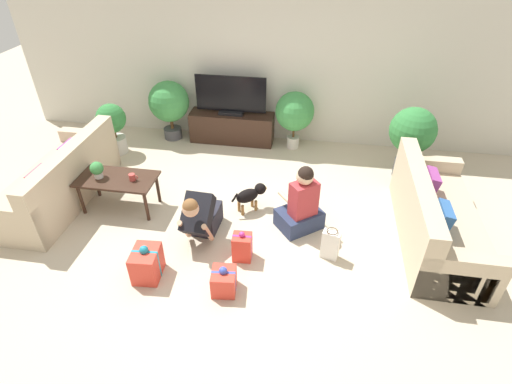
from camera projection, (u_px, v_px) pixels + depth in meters
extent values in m
plane|color=beige|center=(231.00, 232.00, 5.00)|extent=(16.00, 16.00, 0.00)
cube|color=beige|center=(263.00, 63.00, 6.36)|extent=(8.40, 0.06, 2.60)
cube|color=#C6B293|center=(58.00, 187.00, 5.46)|extent=(0.83, 2.05, 0.40)
cube|color=#C6B293|center=(71.00, 163.00, 5.18)|extent=(0.20, 2.05, 0.42)
cube|color=#C6B293|center=(90.00, 148.00, 6.16)|extent=(0.83, 0.16, 0.58)
cube|color=#C6B293|center=(10.00, 226.00, 4.64)|extent=(0.83, 0.16, 0.58)
cube|color=#9E4293|center=(72.00, 153.00, 5.52)|extent=(0.18, 0.34, 0.32)
cube|color=#E5566B|center=(42.00, 180.00, 4.96)|extent=(0.18, 0.34, 0.32)
cube|color=#C6B293|center=(437.00, 225.00, 4.80)|extent=(0.83, 2.05, 0.40)
cube|color=#C6B293|center=(418.00, 194.00, 4.61)|extent=(0.20, 2.05, 0.42)
cube|color=#C6B293|center=(459.00, 278.00, 3.99)|extent=(0.83, 0.16, 0.58)
cube|color=#C6B293|center=(425.00, 176.00, 5.51)|extent=(0.83, 0.16, 0.58)
cube|color=#3366AD|center=(441.00, 219.00, 4.33)|extent=(0.18, 0.34, 0.32)
cube|color=#9E4293|center=(429.00, 183.00, 4.89)|extent=(0.18, 0.34, 0.32)
cube|color=#382319|center=(117.00, 179.00, 5.15)|extent=(1.01, 0.53, 0.03)
cylinder|color=#382319|center=(81.00, 199.00, 5.18)|extent=(0.04, 0.04, 0.44)
cylinder|color=#382319|center=(146.00, 206.00, 5.06)|extent=(0.04, 0.04, 0.44)
cylinder|color=#382319|center=(96.00, 182.00, 5.51)|extent=(0.04, 0.04, 0.44)
cylinder|color=#382319|center=(158.00, 188.00, 5.39)|extent=(0.04, 0.04, 0.44)
cube|color=#382319|center=(232.00, 128.00, 6.82)|extent=(1.41, 0.39, 0.51)
cube|color=black|center=(231.00, 112.00, 6.66)|extent=(0.41, 0.20, 0.05)
cube|color=black|center=(231.00, 94.00, 6.47)|extent=(1.17, 0.03, 0.59)
cylinder|color=#4C4C51|center=(404.00, 168.00, 5.97)|extent=(0.30, 0.30, 0.29)
cylinder|color=brown|center=(407.00, 153.00, 5.83)|extent=(0.05, 0.05, 0.20)
sphere|color=#337F3D|center=(413.00, 130.00, 5.61)|extent=(0.65, 0.65, 0.65)
cylinder|color=#4C4C51|center=(173.00, 133.00, 7.01)|extent=(0.31, 0.31, 0.18)
cylinder|color=brown|center=(172.00, 123.00, 6.90)|extent=(0.05, 0.05, 0.20)
sphere|color=#3D8E47|center=(169.00, 101.00, 6.68)|extent=(0.68, 0.68, 0.68)
cylinder|color=beige|center=(293.00, 142.00, 6.73)|extent=(0.21, 0.21, 0.19)
cylinder|color=brown|center=(293.00, 132.00, 6.62)|extent=(0.04, 0.04, 0.19)
sphere|color=#3D8E47|center=(295.00, 111.00, 6.41)|extent=(0.63, 0.63, 0.63)
cylinder|color=beige|center=(117.00, 145.00, 6.57)|extent=(0.33, 0.33, 0.27)
cylinder|color=brown|center=(114.00, 133.00, 6.46)|extent=(0.06, 0.06, 0.14)
sphere|color=#337F3D|center=(111.00, 118.00, 6.30)|extent=(0.46, 0.46, 0.46)
cube|color=#23232D|center=(207.00, 218.00, 5.00)|extent=(0.31, 0.45, 0.28)
cube|color=black|center=(198.00, 214.00, 4.60)|extent=(0.35, 0.51, 0.46)
sphere|color=tan|center=(191.00, 209.00, 4.34)|extent=(0.19, 0.19, 0.19)
sphere|color=brown|center=(190.00, 206.00, 4.32)|extent=(0.17, 0.17, 0.17)
cylinder|color=tan|center=(184.00, 229.00, 4.65)|extent=(0.07, 0.27, 0.40)
cylinder|color=tan|center=(208.00, 233.00, 4.60)|extent=(0.07, 0.27, 0.40)
cube|color=#283351|center=(299.00, 219.00, 5.02)|extent=(0.66, 0.64, 0.24)
cube|color=#AD3338|center=(304.00, 199.00, 4.78)|extent=(0.38, 0.36, 0.45)
sphere|color=beige|center=(305.00, 176.00, 4.60)|extent=(0.20, 0.20, 0.20)
sphere|color=black|center=(306.00, 174.00, 4.57)|extent=(0.19, 0.19, 0.19)
cylinder|color=beige|center=(302.00, 192.00, 5.01)|extent=(0.20, 0.24, 0.06)
cylinder|color=beige|center=(285.00, 198.00, 4.91)|extent=(0.20, 0.24, 0.06)
ellipsoid|color=black|center=(247.00, 196.00, 5.22)|extent=(0.35, 0.32, 0.18)
sphere|color=black|center=(260.00, 189.00, 5.27)|extent=(0.15, 0.15, 0.15)
sphere|color=olive|center=(264.00, 188.00, 5.30)|extent=(0.07, 0.07, 0.07)
cylinder|color=black|center=(235.00, 198.00, 5.12)|extent=(0.10, 0.09, 0.11)
cylinder|color=olive|center=(256.00, 206.00, 5.32)|extent=(0.04, 0.04, 0.15)
cylinder|color=olive|center=(252.00, 202.00, 5.39)|extent=(0.04, 0.04, 0.15)
cylinder|color=olive|center=(243.00, 210.00, 5.24)|extent=(0.04, 0.04, 0.15)
cylinder|color=olive|center=(239.00, 206.00, 5.30)|extent=(0.04, 0.04, 0.15)
cube|color=red|center=(242.00, 247.00, 4.54)|extent=(0.22, 0.20, 0.33)
cube|color=#CC3389|center=(242.00, 247.00, 4.54)|extent=(0.22, 0.04, 0.33)
sphere|color=#CC3389|center=(242.00, 235.00, 4.43)|extent=(0.07, 0.07, 0.07)
cube|color=red|center=(147.00, 264.00, 4.31)|extent=(0.31, 0.38, 0.35)
cube|color=teal|center=(147.00, 264.00, 4.31)|extent=(0.28, 0.05, 0.35)
sphere|color=teal|center=(144.00, 250.00, 4.19)|extent=(0.10, 0.10, 0.10)
cube|color=red|center=(224.00, 281.00, 4.16)|extent=(0.28, 0.30, 0.26)
cube|color=#3D51BC|center=(224.00, 281.00, 4.16)|extent=(0.25, 0.06, 0.27)
sphere|color=#3D51BC|center=(223.00, 271.00, 4.07)|extent=(0.09, 0.09, 0.09)
cube|color=white|center=(330.00, 245.00, 4.54)|extent=(0.22, 0.16, 0.37)
torus|color=#4C3823|center=(332.00, 231.00, 4.42)|extent=(0.16, 0.16, 0.01)
cylinder|color=#B23D38|center=(132.00, 177.00, 5.07)|extent=(0.08, 0.08, 0.09)
torus|color=#B23D38|center=(136.00, 177.00, 5.06)|extent=(0.06, 0.01, 0.06)
cylinder|color=beige|center=(98.00, 175.00, 5.13)|extent=(0.11, 0.11, 0.07)
sphere|color=#3D8E47|center=(97.00, 168.00, 5.07)|extent=(0.17, 0.17, 0.17)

